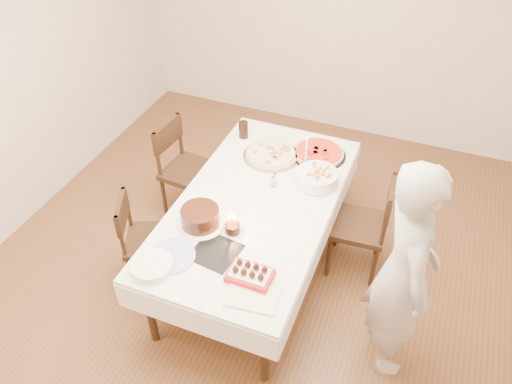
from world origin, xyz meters
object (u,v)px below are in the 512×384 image
at_px(chair_right_savory, 359,226).
at_px(birthday_cake, 232,224).
at_px(layer_cake, 200,217).
at_px(strawberry_box, 250,274).
at_px(chair_left_dessert, 151,240).
at_px(taper_candle, 306,151).
at_px(dining_table, 256,236).
at_px(chair_left_savory, 190,171).
at_px(pasta_bowl, 317,178).
at_px(pizza_white, 272,154).
at_px(cola_glass, 243,130).
at_px(pizza_pepperoni, 318,153).
at_px(person, 403,273).

xyz_separation_m(chair_right_savory, birthday_cake, (-0.79, -0.71, 0.36)).
xyz_separation_m(layer_cake, strawberry_box, (0.52, -0.33, -0.03)).
relative_size(chair_left_dessert, taper_candle, 2.73).
height_order(dining_table, chair_left_dessert, chair_left_dessert).
xyz_separation_m(chair_right_savory, chair_left_savory, (-1.59, 0.12, 0.01)).
distance_m(chair_left_dessert, layer_cake, 0.61).
relative_size(pasta_bowl, layer_cake, 0.92).
height_order(dining_table, chair_left_savory, chair_left_savory).
distance_m(chair_right_savory, pizza_white, 0.94).
bearing_deg(dining_table, taper_candle, 68.95).
bearing_deg(chair_right_savory, cola_glass, 155.97).
bearing_deg(strawberry_box, chair_left_savory, 132.62).
bearing_deg(birthday_cake, strawberry_box, -51.30).
height_order(chair_left_dessert, pizza_white, chair_left_dessert).
bearing_deg(cola_glass, pizza_pepperoni, -1.48).
height_order(person, taper_candle, person).
bearing_deg(birthday_cake, cola_glass, 109.10).
bearing_deg(taper_candle, birthday_cake, -104.91).
xyz_separation_m(dining_table, cola_glass, (-0.43, 0.77, 0.45)).
xyz_separation_m(chair_right_savory, taper_candle, (-0.54, 0.23, 0.44)).
bearing_deg(chair_right_savory, pasta_bowl, 169.94).
xyz_separation_m(person, taper_candle, (-0.94, 0.96, 0.05)).
relative_size(taper_candle, cola_glass, 1.99).
bearing_deg(pizza_white, strawberry_box, -75.63).
bearing_deg(pizza_white, person, -38.27).
bearing_deg(birthday_cake, pizza_white, 93.41).
distance_m(pasta_bowl, cola_glass, 0.89).
bearing_deg(cola_glass, pasta_bowl, -26.29).
bearing_deg(person, chair_right_savory, 6.87).
distance_m(taper_candle, strawberry_box, 1.29).
distance_m(layer_cake, birthday_cake, 0.25).
xyz_separation_m(pasta_bowl, birthday_cake, (-0.40, -0.75, 0.01)).
height_order(chair_left_dessert, layer_cake, layer_cake).
distance_m(pizza_white, strawberry_box, 1.35).
distance_m(chair_left_savory, birthday_cake, 1.20).
bearing_deg(cola_glass, layer_cake, -82.63).
bearing_deg(chair_left_dessert, chair_left_savory, -107.81).
height_order(chair_left_savory, pizza_white, chair_left_savory).
distance_m(pizza_pepperoni, birthday_cake, 1.17).
relative_size(dining_table, chair_left_savory, 2.27).
height_order(chair_left_savory, person, person).
bearing_deg(layer_cake, birthday_cake, 2.72).
bearing_deg(chair_left_dessert, layer_cake, 157.75).
bearing_deg(pasta_bowl, pizza_white, 155.53).
distance_m(chair_left_dessert, pizza_pepperoni, 1.57).
height_order(pasta_bowl, strawberry_box, pasta_bowl).
xyz_separation_m(taper_candle, layer_cake, (-0.50, -0.95, -0.09)).
height_order(chair_right_savory, person, person).
xyz_separation_m(chair_left_savory, pasta_bowl, (1.20, -0.07, 0.34)).
bearing_deg(chair_left_dessert, taper_candle, -158.93).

